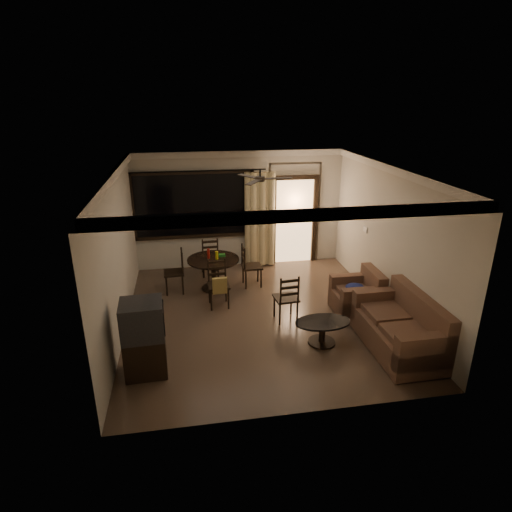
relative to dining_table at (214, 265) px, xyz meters
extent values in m
plane|color=#7F6651|center=(0.77, -1.40, -0.55)|extent=(5.50, 5.50, 0.00)
plane|color=beige|center=(0.77, 1.35, 0.85)|extent=(5.00, 0.00, 5.00)
plane|color=beige|center=(0.77, -4.15, 0.85)|extent=(5.00, 0.00, 5.00)
plane|color=beige|center=(-1.73, -1.40, 0.85)|extent=(0.00, 5.50, 5.50)
plane|color=beige|center=(3.27, -1.40, 0.85)|extent=(0.00, 5.50, 5.50)
plane|color=white|center=(0.77, -1.40, 2.25)|extent=(5.50, 5.50, 0.00)
cube|color=black|center=(-0.33, 1.32, 1.02)|extent=(2.70, 0.04, 1.45)
cylinder|color=black|center=(-0.23, 1.23, 1.83)|extent=(3.20, 0.03, 0.03)
cube|color=#FFC684|center=(2.12, 1.31, 0.50)|extent=(0.91, 0.03, 2.08)
cube|color=white|center=(3.25, -0.35, 0.75)|extent=(0.02, 0.18, 0.12)
cylinder|color=black|center=(0.77, -1.40, 2.19)|extent=(0.03, 0.03, 0.12)
cylinder|color=black|center=(0.77, -1.40, 2.10)|extent=(0.16, 0.16, 0.08)
cylinder|color=black|center=(0.00, 0.00, 0.13)|extent=(1.12, 1.12, 0.04)
cylinder|color=black|center=(0.00, 0.00, -0.21)|extent=(0.11, 0.11, 0.65)
cylinder|color=black|center=(0.00, 0.00, -0.54)|extent=(0.56, 0.56, 0.03)
cylinder|color=maroon|center=(-0.10, 0.04, 0.26)|extent=(0.06, 0.06, 0.22)
cylinder|color=gold|center=(0.07, -0.05, 0.24)|extent=(0.06, 0.06, 0.18)
cube|color=#247924|center=(0.20, 0.12, 0.17)|extent=(0.14, 0.10, 0.05)
cube|color=black|center=(-0.85, -0.03, -0.10)|extent=(0.44, 0.44, 0.04)
cube|color=black|center=(0.85, 0.03, -0.10)|extent=(0.44, 0.44, 0.04)
cube|color=black|center=(0.03, -0.85, -0.10)|extent=(0.44, 0.44, 0.04)
cube|color=#A59146|center=(0.04, -1.08, 0.00)|extent=(0.28, 0.09, 0.32)
cube|color=black|center=(-0.03, 0.80, -0.10)|extent=(0.44, 0.44, 0.04)
cube|color=black|center=(-1.25, -2.86, -0.24)|extent=(0.64, 0.59, 0.63)
cube|color=black|center=(-1.25, -2.86, 0.35)|extent=(0.64, 0.59, 0.56)
cube|color=black|center=(-0.94, -2.85, 0.35)|extent=(0.04, 0.45, 0.38)
cube|color=#472221|center=(2.82, -2.93, -0.31)|extent=(0.96, 1.78, 0.44)
cube|color=#472221|center=(3.18, -2.93, 0.05)|extent=(0.24, 1.77, 0.72)
cube|color=#472221|center=(2.83, -3.72, -0.09)|extent=(0.94, 0.21, 0.55)
cube|color=#472221|center=(2.81, -2.15, -0.09)|extent=(0.94, 0.21, 0.55)
cube|color=#472221|center=(2.76, -2.94, -0.06)|extent=(0.68, 1.56, 0.13)
cube|color=#472221|center=(2.63, -1.58, -0.34)|extent=(0.85, 0.85, 0.40)
cube|color=#472221|center=(2.96, -1.58, -0.01)|extent=(0.21, 0.85, 0.65)
cube|color=#472221|center=(2.63, -1.91, -0.14)|extent=(0.85, 0.19, 0.50)
cube|color=#472221|center=(2.64, -1.24, -0.14)|extent=(0.85, 0.19, 0.50)
cube|color=#472221|center=(2.58, -1.58, -0.11)|extent=(0.60, 0.65, 0.12)
ellipsoid|color=navy|center=(2.58, -1.58, 0.00)|extent=(0.36, 0.30, 0.11)
ellipsoid|color=black|center=(1.65, -2.53, -0.15)|extent=(0.96, 0.57, 0.03)
cylinder|color=black|center=(1.65, -2.53, -0.35)|extent=(0.11, 0.11, 0.38)
cylinder|color=black|center=(1.65, -2.53, -0.54)|extent=(0.47, 0.47, 0.03)
cube|color=black|center=(1.22, -1.62, -0.10)|extent=(0.46, 0.46, 0.04)
camera|label=1|loc=(-0.53, -8.60, 3.45)|focal=30.00mm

